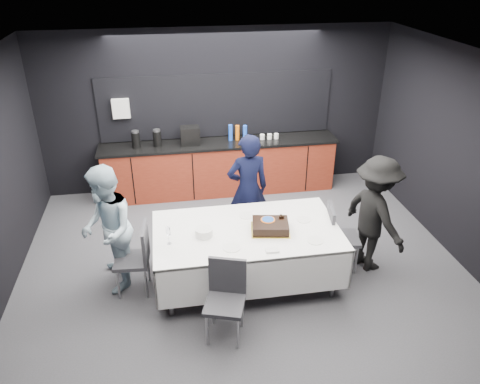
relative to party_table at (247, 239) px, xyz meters
name	(u,v)px	position (x,y,z in m)	size (l,w,h in m)	color
ground	(241,262)	(0.00, 0.40, -0.64)	(6.00, 6.00, 0.00)	#444449
room_shell	(241,137)	(0.00, 0.40, 1.22)	(6.04, 5.04, 2.82)	white
kitchenette	(219,163)	(-0.02, 2.62, -0.10)	(4.10, 0.64, 2.05)	maroon
party_table	(247,239)	(0.00, 0.00, 0.00)	(2.32, 1.32, 0.78)	#99999E
cake_assembly	(270,226)	(0.29, -0.07, 0.20)	(0.53, 0.46, 0.16)	yellow
plate_stack	(204,232)	(-0.54, -0.05, 0.19)	(0.21, 0.21, 0.10)	white
loose_plate_near	(232,248)	(-0.25, -0.37, 0.14)	(0.21, 0.21, 0.01)	white
loose_plate_right_a	(304,220)	(0.77, 0.10, 0.14)	(0.18, 0.18, 0.01)	white
loose_plate_right_b	(315,240)	(0.77, -0.39, 0.14)	(0.20, 0.20, 0.01)	white
loose_plate_far	(247,215)	(0.06, 0.33, 0.14)	(0.20, 0.20, 0.01)	white
fork_pile	(272,250)	(0.21, -0.51, 0.15)	(0.16, 0.10, 0.02)	white
champagne_flute	(168,232)	(-0.97, -0.15, 0.30)	(0.06, 0.06, 0.22)	white
chair_left	(138,254)	(-1.36, 0.04, -0.11)	(0.45, 0.45, 0.92)	#313136
chair_right	(337,233)	(1.25, 0.10, -0.11)	(0.49, 0.49, 0.92)	#313136
chair_near	(226,294)	(-0.39, -0.88, -0.11)	(0.53, 0.53, 0.92)	#313136
person_center	(248,189)	(0.20, 0.98, 0.19)	(0.61, 0.40, 1.67)	black
person_left	(107,230)	(-1.70, 0.20, 0.19)	(0.81, 0.63, 1.66)	#A5BFCF
person_right	(375,214)	(1.71, 0.04, 0.16)	(1.04, 0.60, 1.61)	black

